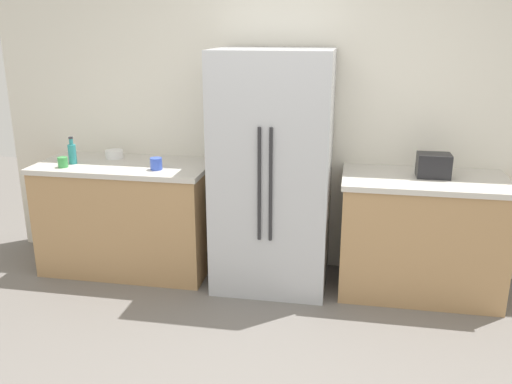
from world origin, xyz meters
name	(u,v)px	position (x,y,z in m)	size (l,w,h in m)	color
kitchen_back_panel	(294,110)	(0.00, 1.96, 1.31)	(5.01, 0.10, 2.63)	silver
counter_left	(128,216)	(-1.32, 1.57, 0.45)	(1.39, 0.68, 0.91)	tan
counter_right	(420,235)	(1.01, 1.57, 0.45)	(1.20, 0.68, 0.91)	tan
refrigerator	(273,172)	(-0.11, 1.54, 0.90)	(0.86, 0.73, 1.81)	#B7BABF
toaster	(434,165)	(1.06, 1.60, 0.99)	(0.24, 0.17, 0.17)	black
bottle_a	(72,153)	(-1.72, 1.49, 0.99)	(0.06, 0.06, 0.22)	teal
cup_a	(63,162)	(-1.74, 1.37, 0.95)	(0.08, 0.08, 0.08)	green
cup_b	(156,164)	(-1.00, 1.43, 0.95)	(0.09, 0.09, 0.09)	blue
bowl_a	(114,154)	(-1.47, 1.73, 0.94)	(0.15, 0.15, 0.07)	white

